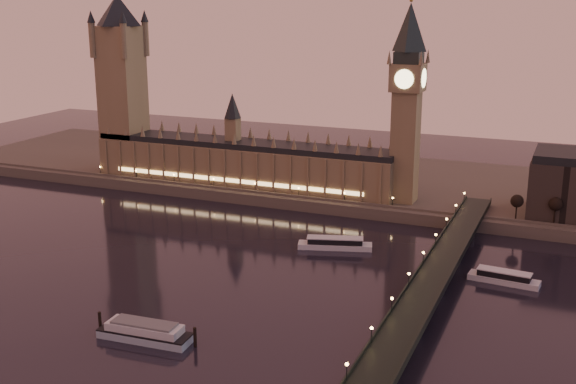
% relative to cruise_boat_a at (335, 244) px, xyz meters
% --- Properties ---
extents(ground, '(700.00, 700.00, 0.00)m').
position_rel_cruise_boat_a_xyz_m(ground, '(-39.99, -52.03, -2.35)').
color(ground, black).
rests_on(ground, ground).
extents(far_embankment, '(560.00, 130.00, 6.00)m').
position_rel_cruise_boat_a_xyz_m(far_embankment, '(-9.99, 112.97, 0.65)').
color(far_embankment, '#423D35').
rests_on(far_embankment, ground).
extents(palace_of_westminster, '(180.00, 26.62, 52.00)m').
position_rel_cruise_boat_a_xyz_m(palace_of_westminster, '(-80.11, 68.97, 19.35)').
color(palace_of_westminster, brown).
rests_on(palace_of_westminster, ground).
extents(victoria_tower, '(31.68, 31.68, 118.00)m').
position_rel_cruise_boat_a_xyz_m(victoria_tower, '(-159.99, 68.97, 63.43)').
color(victoria_tower, brown).
rests_on(victoria_tower, ground).
extents(big_ben, '(17.68, 17.68, 104.00)m').
position_rel_cruise_boat_a_xyz_m(big_ben, '(14.00, 68.96, 61.60)').
color(big_ben, brown).
rests_on(big_ben, ground).
extents(westminster_bridge, '(13.20, 260.00, 15.30)m').
position_rel_cruise_boat_a_xyz_m(westminster_bridge, '(51.63, -52.03, 3.16)').
color(westminster_bridge, black).
rests_on(westminster_bridge, ground).
extents(bare_tree_0, '(6.63, 6.63, 13.47)m').
position_rel_cruise_boat_a_xyz_m(bare_tree_0, '(74.40, 56.97, 13.72)').
color(bare_tree_0, black).
rests_on(bare_tree_0, ground).
extents(bare_tree_1, '(6.63, 6.63, 13.47)m').
position_rel_cruise_boat_a_xyz_m(bare_tree_1, '(91.07, 56.97, 13.72)').
color(bare_tree_1, black).
rests_on(bare_tree_1, ground).
extents(cruise_boat_a, '(34.08, 16.52, 5.35)m').
position_rel_cruise_boat_a_xyz_m(cruise_boat_a, '(0.00, 0.00, 0.00)').
color(cruise_boat_a, silver).
rests_on(cruise_boat_a, ground).
extents(cruise_boat_b, '(28.23, 9.39, 5.12)m').
position_rel_cruise_boat_a_xyz_m(cruise_boat_b, '(75.58, -12.54, -0.10)').
color(cruise_boat_b, silver).
rests_on(cruise_boat_b, ground).
extents(moored_barge, '(37.05, 10.83, 6.80)m').
position_rel_cruise_boat_a_xyz_m(moored_barge, '(-28.94, -109.86, 0.52)').
color(moored_barge, '#90A6B7').
rests_on(moored_barge, ground).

